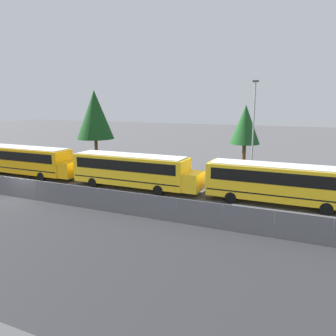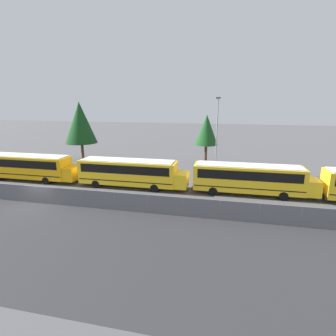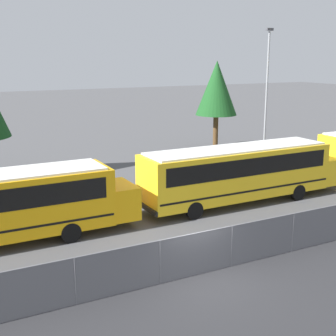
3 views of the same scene
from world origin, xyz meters
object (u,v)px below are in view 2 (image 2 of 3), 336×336
school_bus_2 (29,165)px  light_pole (217,133)px  school_bus_4 (250,177)px  school_bus_3 (130,171)px  tree_1 (80,123)px  tree_2 (207,130)px

school_bus_2 → light_pole: (22.43, 9.33, 3.59)m
school_bus_2 → school_bus_4: bearing=0.9°
school_bus_3 → light_pole: 13.53m
school_bus_2 → tree_1: tree_1 is taller
school_bus_3 → light_pole: size_ratio=1.24×
school_bus_2 → school_bus_3: bearing=0.3°
school_bus_4 → tree_1: tree_1 is taller
school_bus_2 → school_bus_4: same height
school_bus_2 → tree_2: (20.70, 13.89, 3.42)m
school_bus_4 → tree_1: (-25.83, 11.36, 4.37)m
tree_2 → light_pole: bearing=-69.2°
school_bus_3 → tree_1: 17.84m
light_pole → tree_1: (-21.91, 2.46, 0.78)m
tree_2 → school_bus_2: bearing=-146.1°
tree_1 → school_bus_4: bearing=-23.7°
tree_2 → school_bus_3: bearing=-118.4°
school_bus_3 → school_bus_2: bearing=-179.7°
tree_2 → tree_1: bearing=-174.0°
school_bus_4 → light_pole: size_ratio=1.24×
school_bus_3 → school_bus_4: same height
school_bus_3 → school_bus_4: 13.11m
tree_1 → school_bus_2: bearing=-92.5°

